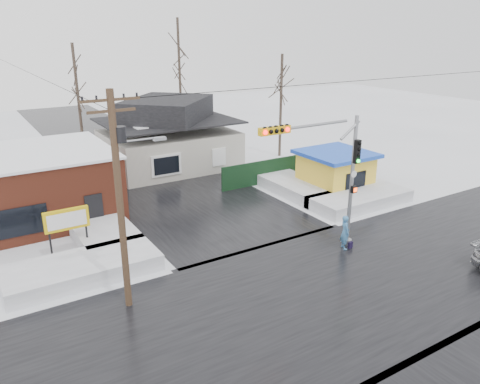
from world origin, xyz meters
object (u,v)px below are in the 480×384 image
traffic_signal (330,168)px  utility_pole (121,190)px  marquee_sign (67,221)px  pedestrian (345,233)px  kiosk (335,171)px

traffic_signal → utility_pole: 10.39m
marquee_sign → pedestrian: bearing=-28.6°
kiosk → pedestrian: 9.48m
traffic_signal → kiosk: size_ratio=1.52×
utility_pole → marquee_sign: size_ratio=3.53×
utility_pole → pedestrian: 12.19m
utility_pole → marquee_sign: utility_pole is taller
kiosk → pedestrian: (-6.01, -7.31, -0.53)m
pedestrian → marquee_sign: bearing=81.2°
kiosk → pedestrian: bearing=-129.4°
kiosk → marquee_sign: bearing=-178.4°
traffic_signal → utility_pole: utility_pole is taller
traffic_signal → pedestrian: bearing=-15.0°
marquee_sign → kiosk: size_ratio=0.55×
utility_pole → kiosk: 18.95m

